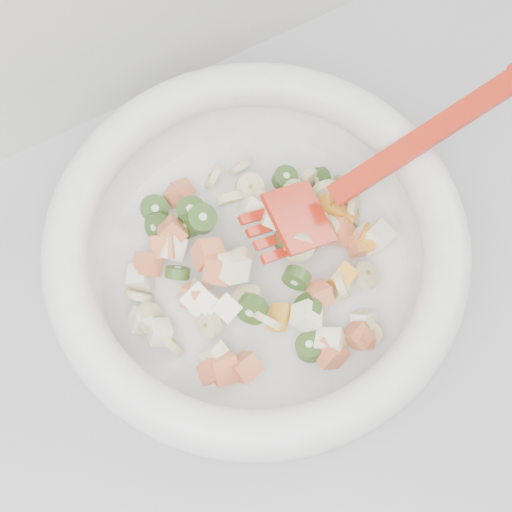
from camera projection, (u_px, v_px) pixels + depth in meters
counter at (266, 410)px, 1.07m from camera, size 2.00×0.60×0.90m
mixing_bowl at (257, 252)px, 0.62m from camera, size 0.45×0.36×0.14m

